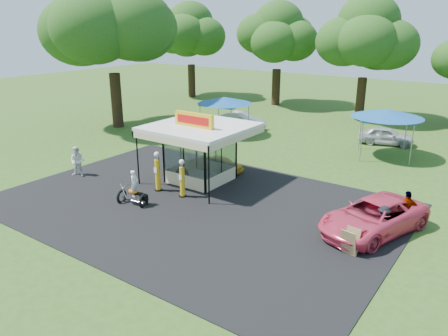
% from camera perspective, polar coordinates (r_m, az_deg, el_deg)
% --- Properties ---
extents(ground, '(120.00, 120.00, 0.00)m').
position_cam_1_polar(ground, '(21.31, -7.14, -6.53)').
color(ground, '#2E531A').
rests_on(ground, ground).
extents(asphalt_apron, '(20.00, 14.00, 0.04)m').
position_cam_1_polar(asphalt_apron, '(22.68, -3.75, -4.76)').
color(asphalt_apron, black).
rests_on(asphalt_apron, ground).
extents(gas_station_kiosk, '(5.40, 5.40, 4.18)m').
position_cam_1_polar(gas_station_kiosk, '(25.45, -3.12, 2.11)').
color(gas_station_kiosk, white).
rests_on(gas_station_kiosk, ground).
extents(gas_pump_left, '(0.43, 0.43, 2.28)m').
position_cam_1_polar(gas_pump_left, '(24.33, -8.66, -0.57)').
color(gas_pump_left, black).
rests_on(gas_pump_left, ground).
extents(gas_pump_right, '(0.40, 0.40, 2.13)m').
position_cam_1_polar(gas_pump_right, '(23.34, -5.48, -1.48)').
color(gas_pump_right, black).
rests_on(gas_pump_right, ground).
extents(motorcycle, '(1.71, 1.04, 1.95)m').
position_cam_1_polar(motorcycle, '(22.82, -11.69, -2.96)').
color(motorcycle, black).
rests_on(motorcycle, ground).
extents(spare_tires, '(1.03, 0.78, 0.83)m').
position_cam_1_polar(spare_tires, '(25.85, -5.47, -0.90)').
color(spare_tires, black).
rests_on(spare_tires, ground).
extents(a_frame_sign, '(0.67, 0.66, 1.13)m').
position_cam_1_polar(a_frame_sign, '(18.51, 16.14, -9.27)').
color(a_frame_sign, '#593819').
rests_on(a_frame_sign, ground).
extents(kiosk_car, '(2.82, 1.13, 0.96)m').
position_cam_1_polar(kiosk_car, '(27.52, -0.23, 0.57)').
color(kiosk_car, gold).
rests_on(kiosk_car, ground).
extents(pink_sedan, '(4.19, 6.06, 1.54)m').
position_cam_1_polar(pink_sedan, '(20.58, 18.94, -6.04)').
color(pink_sedan, '#E73E62').
rests_on(pink_sedan, ground).
extents(spectator_west, '(1.14, 1.08, 1.86)m').
position_cam_1_polar(spectator_west, '(27.96, -18.58, 0.83)').
color(spectator_west, white).
rests_on(spectator_west, ground).
extents(spectator_east_a, '(1.13, 1.05, 1.53)m').
position_cam_1_polar(spectator_east_a, '(20.20, 20.06, -6.66)').
color(spectator_east_a, black).
rests_on(spectator_east_a, ground).
extents(spectator_east_b, '(1.15, 0.97, 1.84)m').
position_cam_1_polar(spectator_east_b, '(21.39, 22.76, -5.12)').
color(spectator_east_b, gray).
rests_on(spectator_east_b, ground).
extents(bg_car_a, '(4.37, 1.69, 1.42)m').
position_cam_1_polar(bg_car_a, '(38.71, 2.23, 6.22)').
color(bg_car_a, white).
rests_on(bg_car_a, ground).
extents(bg_car_c, '(4.32, 2.64, 1.38)m').
position_cam_1_polar(bg_car_c, '(35.77, 20.39, 3.99)').
color(bg_car_c, silver).
rests_on(bg_car_c, ground).
extents(tent_west, '(4.51, 4.51, 3.15)m').
position_cam_1_polar(tent_west, '(36.10, 0.09, 8.79)').
color(tent_west, gray).
rests_on(tent_west, ground).
extents(tent_east, '(4.80, 4.80, 3.36)m').
position_cam_1_polar(tent_east, '(31.92, 20.55, 6.66)').
color(tent_east, gray).
rests_on(tent_east, ground).
extents(oak_far_a, '(9.36, 9.36, 11.10)m').
position_cam_1_polar(oak_far_a, '(55.13, -4.37, 16.53)').
color(oak_far_a, black).
rests_on(oak_far_a, ground).
extents(oak_far_b, '(9.19, 9.19, 10.96)m').
position_cam_1_polar(oak_far_b, '(49.85, 7.03, 16.16)').
color(oak_far_b, black).
rests_on(oak_far_b, ground).
extents(oak_far_c, '(9.53, 9.53, 11.23)m').
position_cam_1_polar(oak_far_c, '(43.72, 18.07, 15.27)').
color(oak_far_c, black).
rests_on(oak_far_c, ground).
extents(oak_near, '(12.18, 12.18, 14.02)m').
position_cam_1_polar(oak_near, '(39.63, -14.61, 17.73)').
color(oak_near, black).
rests_on(oak_near, ground).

